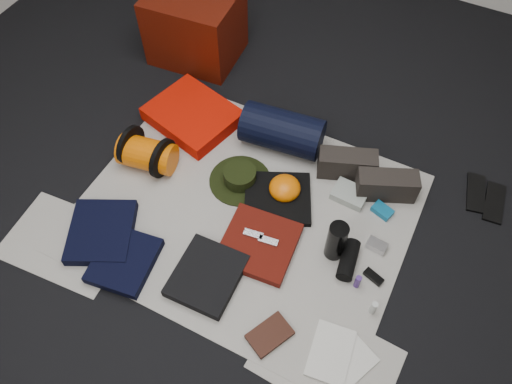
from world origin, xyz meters
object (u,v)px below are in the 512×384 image
at_px(sleeping_pad, 193,115).
at_px(paperback_book, 270,335).
at_px(navy_duffel, 282,131).
at_px(red_cabinet, 195,26).
at_px(water_bottle, 336,241).
at_px(compact_camera, 377,246).
at_px(stuff_sack, 147,154).

xyz_separation_m(sleeping_pad, paperback_book, (0.94, -0.93, -0.03)).
bearing_deg(navy_duffel, paperback_book, -73.89).
distance_m(red_cabinet, paperback_book, 1.90).
distance_m(water_bottle, compact_camera, 0.23).
xyz_separation_m(sleeping_pad, stuff_sack, (-0.05, -0.38, 0.04)).
relative_size(sleeping_pad, stuff_sack, 1.60).
xyz_separation_m(stuff_sack, navy_duffel, (0.57, 0.45, 0.03)).
xyz_separation_m(navy_duffel, compact_camera, (0.68, -0.38, -0.09)).
bearing_deg(navy_duffel, sleeping_pad, -179.03).
relative_size(sleeping_pad, compact_camera, 4.91).
relative_size(red_cabinet, sleeping_pad, 1.09).
distance_m(red_cabinet, navy_duffel, 0.92).
bearing_deg(stuff_sack, paperback_book, -29.24).
distance_m(sleeping_pad, compact_camera, 1.25).
distance_m(stuff_sack, navy_duffel, 0.73).
bearing_deg(navy_duffel, water_bottle, -50.73).
bearing_deg(navy_duffel, stuff_sack, -148.54).
xyz_separation_m(stuff_sack, compact_camera, (1.26, 0.07, -0.07)).
distance_m(water_bottle, paperback_book, 0.52).
xyz_separation_m(navy_duffel, water_bottle, (0.51, -0.50, 0.00)).
distance_m(sleeping_pad, stuff_sack, 0.38).
bearing_deg(stuff_sack, sleeping_pad, 82.96).
bearing_deg(sleeping_pad, paperback_book, -44.69).
xyz_separation_m(red_cabinet, paperback_book, (1.21, -1.45, -0.19)).
height_order(sleeping_pad, compact_camera, sleeping_pad).
height_order(compact_camera, paperback_book, compact_camera).
bearing_deg(compact_camera, paperback_book, -107.77).
xyz_separation_m(compact_camera, paperback_book, (-0.27, -0.62, -0.01)).
bearing_deg(paperback_book, navy_duffel, 139.01).
relative_size(water_bottle, paperback_book, 1.23).
bearing_deg(stuff_sack, compact_camera, 3.07).
xyz_separation_m(red_cabinet, sleeping_pad, (0.27, -0.52, -0.17)).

